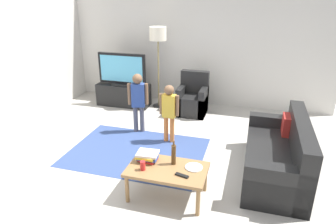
% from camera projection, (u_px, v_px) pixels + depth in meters
% --- Properties ---
extents(ground, '(7.80, 7.80, 0.00)m').
position_uv_depth(ground, '(157.00, 165.00, 4.66)').
color(ground, '#B2ADA3').
extents(wall_back, '(6.00, 0.12, 2.70)m').
position_uv_depth(wall_back, '(198.00, 45.00, 6.83)').
color(wall_back, silver).
rests_on(wall_back, ground).
extents(area_rug, '(2.20, 1.60, 0.01)m').
position_uv_depth(area_rug, '(137.00, 152.00, 5.05)').
color(area_rug, '#33477A').
rests_on(area_rug, ground).
extents(tv_stand, '(1.20, 0.44, 0.50)m').
position_uv_depth(tv_stand, '(124.00, 95.00, 7.03)').
color(tv_stand, black).
rests_on(tv_stand, ground).
extents(tv, '(1.10, 0.28, 0.71)m').
position_uv_depth(tv, '(122.00, 69.00, 6.78)').
color(tv, black).
rests_on(tv, tv_stand).
extents(couch, '(0.80, 1.80, 0.86)m').
position_uv_depth(couch, '(281.00, 157.00, 4.32)').
color(couch, black).
rests_on(couch, ground).
extents(armchair, '(0.60, 0.60, 0.90)m').
position_uv_depth(armchair, '(193.00, 100.00, 6.55)').
color(armchair, black).
rests_on(armchair, ground).
extents(floor_lamp, '(0.36, 0.36, 1.78)m').
position_uv_depth(floor_lamp, '(158.00, 38.00, 6.47)').
color(floor_lamp, '#262626').
rests_on(floor_lamp, ground).
extents(child_near_tv, '(0.36, 0.20, 1.12)m').
position_uv_depth(child_near_tv, '(138.00, 98.00, 5.54)').
color(child_near_tv, '#4C4C59').
rests_on(child_near_tv, ground).
extents(child_center, '(0.35, 0.17, 1.04)m').
position_uv_depth(child_center, '(169.00, 108.00, 5.18)').
color(child_center, orange).
rests_on(child_center, ground).
extents(coffee_table, '(1.00, 0.60, 0.42)m').
position_uv_depth(coffee_table, '(167.00, 171.00, 3.84)').
color(coffee_table, olive).
rests_on(coffee_table, ground).
extents(book_stack, '(0.29, 0.23, 0.12)m').
position_uv_depth(book_stack, '(147.00, 156.00, 3.96)').
color(book_stack, red).
rests_on(book_stack, coffee_table).
extents(bottle, '(0.06, 0.06, 0.33)m').
position_uv_depth(bottle, '(174.00, 154.00, 3.86)').
color(bottle, '#4C3319').
rests_on(bottle, coffee_table).
extents(tv_remote, '(0.18, 0.09, 0.02)m').
position_uv_depth(tv_remote, '(182.00, 175.00, 3.65)').
color(tv_remote, black).
rests_on(tv_remote, coffee_table).
extents(soda_can, '(0.07, 0.07, 0.12)m').
position_uv_depth(soda_can, '(143.00, 166.00, 3.76)').
color(soda_can, red).
rests_on(soda_can, coffee_table).
extents(plate, '(0.22, 0.22, 0.02)m').
position_uv_depth(plate, '(194.00, 167.00, 3.82)').
color(plate, white).
rests_on(plate, coffee_table).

